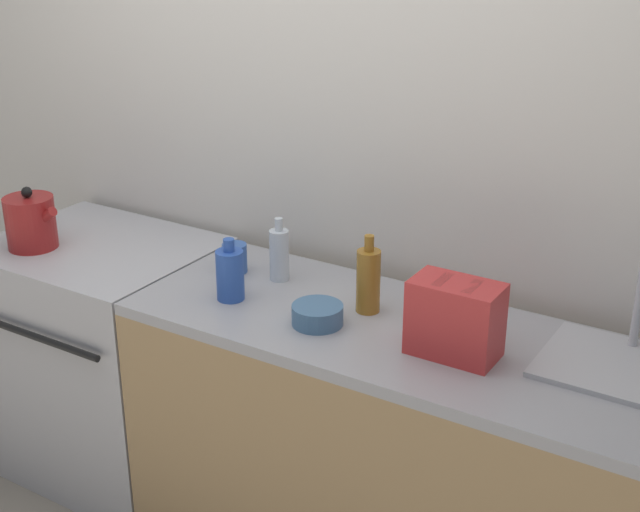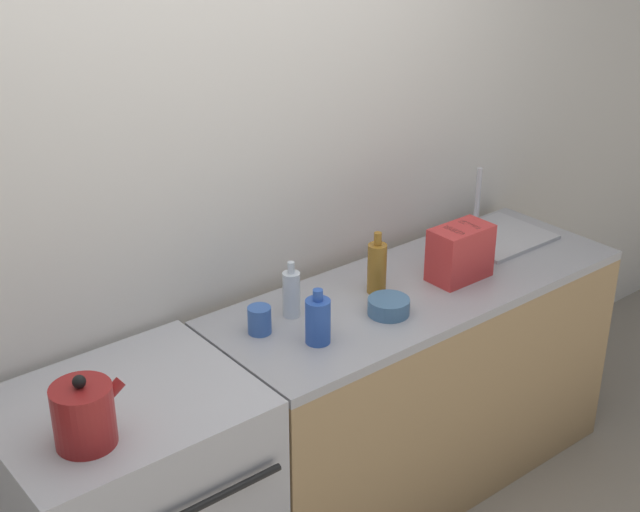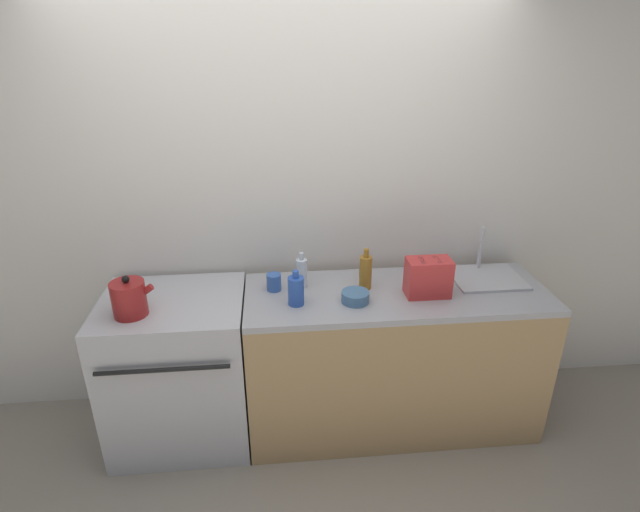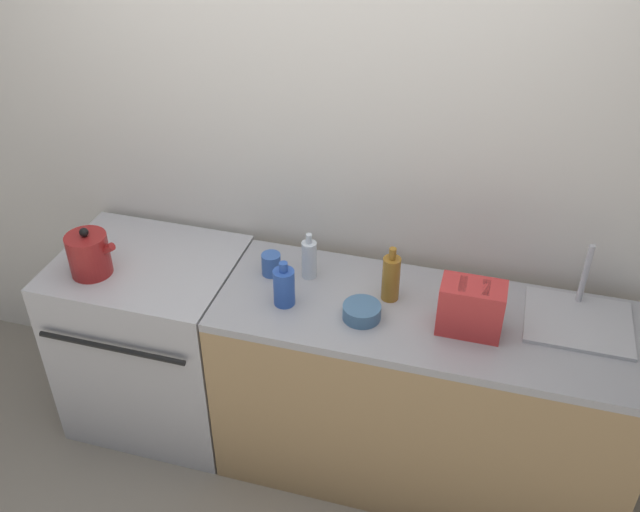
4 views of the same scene
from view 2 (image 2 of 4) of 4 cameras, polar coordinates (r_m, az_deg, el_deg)
name	(u,v)px [view 2 (image 2 of 4)]	position (r m, az deg, el deg)	size (l,w,h in m)	color
wall_back	(225,196)	(3.19, -6.08, 3.86)	(8.00, 0.05, 2.60)	silver
counter_block	(415,384)	(3.65, 6.12, -8.15)	(1.72, 0.62, 0.91)	tan
kettle	(84,415)	(2.59, -14.86, -9.80)	(0.22, 0.17, 0.22)	maroon
toaster	(460,253)	(3.45, 8.96, 0.21)	(0.24, 0.14, 0.21)	red
sink_tray	(497,234)	(3.87, 11.24, 1.39)	(0.41, 0.34, 0.28)	#B7B7BC
bottle_clear	(291,293)	(3.15, -1.84, -2.40)	(0.06, 0.06, 0.21)	silver
bottle_blue	(318,320)	(2.99, -0.14, -4.14)	(0.09, 0.09, 0.20)	#2D56B7
bottle_amber	(377,267)	(3.31, 3.67, -0.73)	(0.07, 0.07, 0.24)	#9E6B23
cup_blue	(259,320)	(3.07, -3.89, -4.11)	(0.08, 0.08, 0.10)	#3860B2
bowl	(389,306)	(3.19, 4.41, -3.24)	(0.15, 0.15, 0.06)	teal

